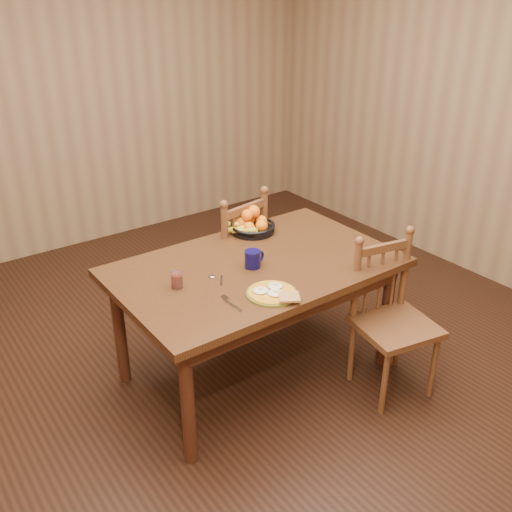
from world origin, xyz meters
TOP-DOWN VIEW (x-y plane):
  - room at (0.00, 0.00)m, footprint 4.52×5.02m
  - dining_table at (0.00, 0.00)m, footprint 1.60×1.00m
  - chair_far at (0.21, 0.59)m, footprint 0.51×0.49m
  - chair_near at (0.56, -0.56)m, footprint 0.49×0.47m
  - breakfast_plate at (-0.14, -0.34)m, footprint 0.26×0.31m
  - fork at (-0.36, -0.27)m, footprint 0.04×0.18m
  - spoon at (-0.28, -0.01)m, footprint 0.08×0.15m
  - coffee_mug at (-0.03, -0.02)m, footprint 0.13×0.09m
  - juice_glass at (-0.50, 0.03)m, footprint 0.06×0.06m
  - fruit_bowl at (0.24, 0.38)m, footprint 0.32×0.29m

SIDE VIEW (x-z plane):
  - chair_near at x=0.56m, z-range -0.01..0.91m
  - chair_far at x=0.21m, z-range -0.01..0.96m
  - dining_table at x=0.00m, z-range 0.29..1.04m
  - fork at x=-0.36m, z-range 0.75..0.76m
  - spoon at x=-0.28m, z-range 0.75..0.76m
  - breakfast_plate at x=-0.14m, z-range 0.74..0.78m
  - juice_glass at x=-0.50m, z-range 0.75..0.84m
  - coffee_mug at x=-0.03m, z-range 0.75..0.85m
  - fruit_bowl at x=0.24m, z-range 0.72..0.89m
  - room at x=0.00m, z-range -0.01..2.71m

